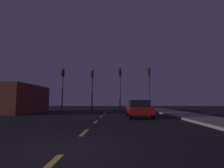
{
  "coord_description": "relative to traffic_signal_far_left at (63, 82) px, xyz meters",
  "views": [
    {
      "loc": [
        1.37,
        -4.62,
        1.28
      ],
      "look_at": [
        0.81,
        13.73,
        3.19
      ],
      "focal_mm": 27.24,
      "sensor_mm": 36.0,
      "label": 1
    }
  ],
  "objects": [
    {
      "name": "traffic_signal_far_right",
      "position": [
        10.56,
        0.0,
        0.1
      ],
      "size": [
        0.32,
        0.38,
        5.41
      ],
      "color": "#2D2D30",
      "rests_on": "ground_plane"
    },
    {
      "name": "sidewalk_curb_right",
      "position": [
        12.82,
        -8.84,
        -3.59
      ],
      "size": [
        3.0,
        40.0,
        0.15
      ],
      "primitive_type": "cube",
      "color": "gray",
      "rests_on": "ground_plane"
    },
    {
      "name": "lane_stripe_fourth",
      "position": [
        5.32,
        -5.64,
        -3.66
      ],
      "size": [
        0.16,
        1.6,
        0.01
      ],
      "primitive_type": "cube",
      "color": "#EACC4C",
      "rests_on": "ground_plane"
    },
    {
      "name": "traffic_signal_center_right",
      "position": [
        7.03,
        0.0,
        0.05
      ],
      "size": [
        0.32,
        0.38,
        5.33
      ],
      "color": "#2D2D30",
      "rests_on": "ground_plane"
    },
    {
      "name": "lane_stripe_sixth",
      "position": [
        5.32,
        1.96,
        -3.66
      ],
      "size": [
        0.16,
        1.6,
        0.01
      ],
      "primitive_type": "cube",
      "color": "#EACC4C",
      "rests_on": "ground_plane"
    },
    {
      "name": "lane_stripe_nearest",
      "position": [
        5.32,
        -17.04,
        -3.66
      ],
      "size": [
        0.16,
        1.6,
        0.01
      ],
      "primitive_type": "cube",
      "color": "#EACC4C",
      "rests_on": "ground_plane"
    },
    {
      "name": "lane_stripe_fifth",
      "position": [
        5.32,
        -1.84,
        -3.66
      ],
      "size": [
        0.16,
        1.6,
        0.01
      ],
      "primitive_type": "cube",
      "color": "#EACC4C",
      "rests_on": "ground_plane"
    },
    {
      "name": "ground_plane",
      "position": [
        5.32,
        -8.84,
        -3.66
      ],
      "size": [
        80.0,
        80.0,
        0.0
      ],
      "primitive_type": "plane",
      "color": "black"
    },
    {
      "name": "traffic_signal_far_left",
      "position": [
        0.0,
        0.0,
        0.0
      ],
      "size": [
        0.32,
        0.38,
        5.26
      ],
      "color": "#2D2D30",
      "rests_on": "ground_plane"
    },
    {
      "name": "traffic_signal_center_left",
      "position": [
        3.64,
        -0.0,
        -0.09
      ],
      "size": [
        0.32,
        0.38,
        5.12
      ],
      "color": "black",
      "rests_on": "ground_plane"
    },
    {
      "name": "car_stopped_ahead",
      "position": [
        8.46,
        -6.16,
        -2.94
      ],
      "size": [
        1.9,
        4.61,
        1.41
      ],
      "color": "#B21919",
      "rests_on": "ground_plane"
    },
    {
      "name": "lane_stripe_third",
      "position": [
        5.32,
        -9.44,
        -3.66
      ],
      "size": [
        0.16,
        1.6,
        0.01
      ],
      "primitive_type": "cube",
      "color": "#EACC4C",
      "rests_on": "ground_plane"
    },
    {
      "name": "storefront_left",
      "position": [
        -4.89,
        -1.13,
        -2.07
      ],
      "size": [
        4.41,
        7.66,
        3.19
      ],
      "primitive_type": "cube",
      "color": "maroon",
      "rests_on": "ground_plane"
    },
    {
      "name": "lane_stripe_second",
      "position": [
        5.32,
        -13.24,
        -3.66
      ],
      "size": [
        0.16,
        1.6,
        0.01
      ],
      "primitive_type": "cube",
      "color": "#EACC4C",
      "rests_on": "ground_plane"
    }
  ]
}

